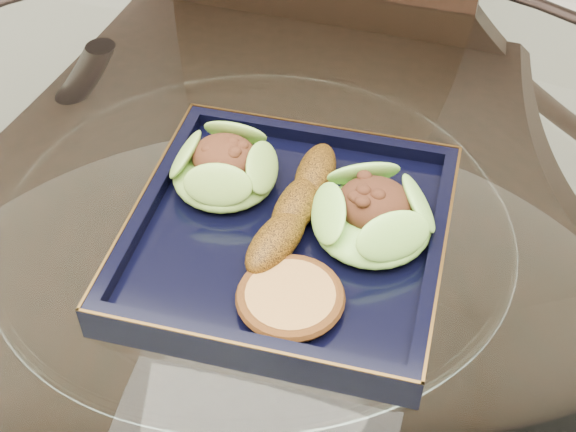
# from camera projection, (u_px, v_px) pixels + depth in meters

# --- Properties ---
(dining_table) EXTENTS (1.13, 1.13, 0.77)m
(dining_table) POSITION_uv_depth(u_px,v_px,m) (260.00, 372.00, 0.81)
(dining_table) COLOR white
(dining_table) RESTS_ON ground
(dining_chair) EXTENTS (0.47, 0.47, 1.05)m
(dining_chair) POSITION_uv_depth(u_px,v_px,m) (281.00, 145.00, 1.08)
(dining_chair) COLOR black
(dining_chair) RESTS_ON ground
(navy_plate) EXTENTS (0.28, 0.28, 0.02)m
(navy_plate) POSITION_uv_depth(u_px,v_px,m) (288.00, 240.00, 0.70)
(navy_plate) COLOR black
(navy_plate) RESTS_ON dining_table
(lettuce_wrap_left) EXTENTS (0.12, 0.12, 0.03)m
(lettuce_wrap_left) POSITION_uv_depth(u_px,v_px,m) (224.00, 170.00, 0.73)
(lettuce_wrap_left) COLOR olive
(lettuce_wrap_left) RESTS_ON navy_plate
(lettuce_wrap_right) EXTENTS (0.11, 0.11, 0.04)m
(lettuce_wrap_right) POSITION_uv_depth(u_px,v_px,m) (373.00, 218.00, 0.68)
(lettuce_wrap_right) COLOR #63AA31
(lettuce_wrap_right) RESTS_ON navy_plate
(roasted_plantain) EXTENTS (0.05, 0.17, 0.03)m
(roasted_plantain) POSITION_uv_depth(u_px,v_px,m) (297.00, 206.00, 0.70)
(roasted_plantain) COLOR #693E0B
(roasted_plantain) RESTS_ON navy_plate
(crumb_patty) EXTENTS (0.09, 0.09, 0.01)m
(crumb_patty) POSITION_uv_depth(u_px,v_px,m) (290.00, 299.00, 0.64)
(crumb_patty) COLOR #B17B3B
(crumb_patty) RESTS_ON navy_plate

